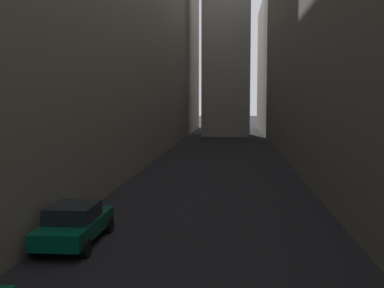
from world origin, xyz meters
TOP-DOWN VIEW (x-y plane):
  - ground_plane at (0.00, 48.00)m, footprint 264.00×264.00m
  - building_block_left at (-12.95, 50.00)m, footprint 14.90×108.00m
  - building_block_right at (12.26, 50.00)m, footprint 13.53×108.00m
  - parked_car_left_far at (-4.40, 26.12)m, footprint 1.90×4.42m

SIDE VIEW (x-z plane):
  - ground_plane at x=0.00m, z-range 0.00..0.00m
  - parked_car_left_far at x=-4.40m, z-range 0.02..1.43m
  - building_block_right at x=12.26m, z-range 0.00..20.97m
  - building_block_left at x=-12.95m, z-range 0.00..24.20m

